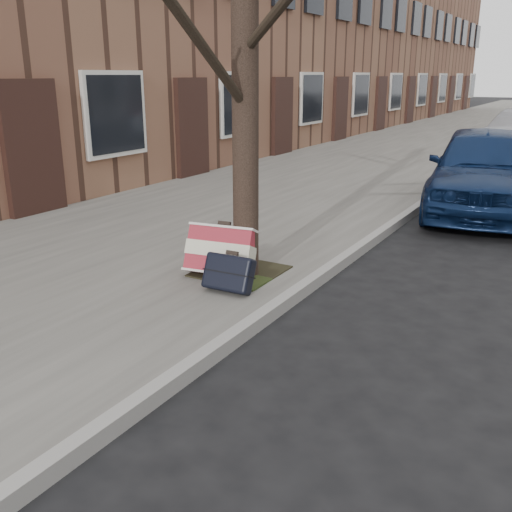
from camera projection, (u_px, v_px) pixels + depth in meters
The scene contains 7 objects.
ground at pixel (383, 377), 4.24m from camera, with size 120.00×120.00×0.00m, color black.
near_sidewalk at pixel (422, 143), 18.34m from camera, with size 5.00×70.00×0.12m, color slate.
house_near at pixel (276, 36), 20.96m from camera, with size 6.80×40.00×7.00m, color brown.
dirt_patch at pixel (240, 271), 6.15m from camera, with size 0.85×0.85×0.01m, color black.
suitcase_red at pixel (220, 251), 5.95m from camera, with size 0.71×0.20×0.51m, color maroon.
suitcase_navy at pixel (229, 273), 5.54m from camera, with size 0.50×0.16×0.36m, color black.
car_near_front at pixel (484, 169), 9.18m from camera, with size 1.65×4.09×1.39m, color #0E2046.
Camera 1 is at (1.09, -3.73, 2.15)m, focal length 40.00 mm.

